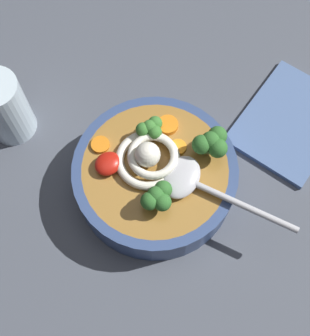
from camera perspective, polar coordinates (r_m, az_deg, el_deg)
The scene contains 13 objects.
table_slab at distance 61.57cm, azimuth 0.89°, elevation -5.78°, with size 133.91×133.91×3.03cm, color #474C56.
soup_bowl at distance 58.76cm, azimuth 0.00°, elevation -1.04°, with size 21.18×21.18×5.49cm.
noodle_pile at distance 55.67cm, azimuth -0.76°, elevation 1.34°, with size 9.07×8.90×3.65cm.
soup_spoon at distance 54.90cm, azimuth 4.77°, elevation -1.84°, with size 9.24×17.30×1.60cm.
chili_sauce_dollop at distance 56.03cm, azimuth -6.02°, elevation 0.56°, with size 3.45×3.10×1.55cm, color #B2190F.
broccoli_floret_near_spoon at distance 56.79cm, azimuth -0.57°, elevation 5.10°, with size 3.65×3.14×2.88cm.
broccoli_floret_rear at distance 52.63cm, azimuth 0.25°, elevation -3.65°, with size 4.31×3.71×3.41cm.
broccoli_floret_center at distance 55.63cm, azimuth 7.24°, elevation 3.23°, with size 4.80×4.13×3.80cm.
carrot_slice_extra_a at distance 57.89cm, azimuth -6.97°, elevation 2.97°, with size 2.40×2.40×0.45cm, color orange.
carrot_slice_far at distance 57.34cm, azimuth 2.96°, elevation 2.66°, with size 2.14×2.14×0.53cm, color orange.
carrot_slice_beside_chili at distance 58.69cm, azimuth 1.64°, elevation 5.50°, with size 2.73×2.73×0.71cm, color orange.
drinking_glass at distance 64.19cm, azimuth -18.66°, elevation 7.28°, with size 6.47×6.47×10.17cm, color silver.
folded_napkin at distance 68.11cm, azimuth 16.85°, elevation 5.73°, with size 16.79×12.60×0.80cm, color #4C6693.
Camera 1 is at (-13.56, -13.19, 60.11)cm, focal length 47.87 mm.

